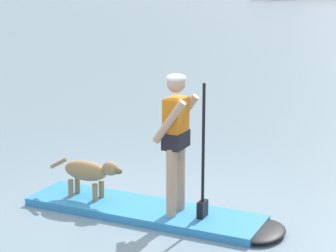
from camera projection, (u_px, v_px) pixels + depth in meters
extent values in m
plane|color=gray|center=(143.00, 214.00, 7.93)|extent=(400.00, 400.00, 0.00)
cube|color=#338CD8|center=(143.00, 210.00, 7.91)|extent=(3.11, 1.16, 0.10)
ellipsoid|color=black|center=(261.00, 231.00, 7.29)|extent=(0.65, 0.81, 0.10)
cylinder|color=tan|center=(180.00, 177.00, 7.73)|extent=(0.12, 0.12, 0.83)
cylinder|color=tan|center=(171.00, 183.00, 7.50)|extent=(0.12, 0.12, 0.83)
cube|color=black|center=(176.00, 140.00, 7.50)|extent=(0.26, 0.38, 0.20)
cube|color=orange|center=(176.00, 122.00, 7.45)|extent=(0.24, 0.36, 0.58)
sphere|color=tan|center=(176.00, 83.00, 7.34)|extent=(0.22, 0.22, 0.22)
ellipsoid|color=white|center=(176.00, 78.00, 7.32)|extent=(0.23, 0.23, 0.11)
cylinder|color=tan|center=(183.00, 115.00, 7.60)|extent=(0.43, 0.14, 0.54)
cylinder|color=tan|center=(169.00, 122.00, 7.27)|extent=(0.43, 0.14, 0.54)
cylinder|color=black|center=(203.00, 152.00, 7.38)|extent=(0.04, 0.04, 1.62)
cube|color=black|center=(202.00, 209.00, 7.55)|extent=(0.10, 0.19, 0.20)
ellipsoid|color=#997A51|center=(86.00, 171.00, 8.16)|extent=(0.64, 0.30, 0.26)
ellipsoid|color=#997A51|center=(110.00, 169.00, 7.99)|extent=(0.24, 0.19, 0.18)
ellipsoid|color=brown|center=(118.00, 171.00, 7.95)|extent=(0.13, 0.09, 0.08)
cylinder|color=#997A51|center=(59.00, 163.00, 8.32)|extent=(0.27, 0.08, 0.18)
cylinder|color=#997A51|center=(102.00, 189.00, 8.21)|extent=(0.07, 0.07, 0.23)
cylinder|color=#997A51|center=(95.00, 192.00, 8.08)|extent=(0.07, 0.07, 0.23)
cylinder|color=#997A51|center=(77.00, 185.00, 8.36)|extent=(0.07, 0.07, 0.23)
cylinder|color=#997A51|center=(71.00, 188.00, 8.23)|extent=(0.07, 0.07, 0.23)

